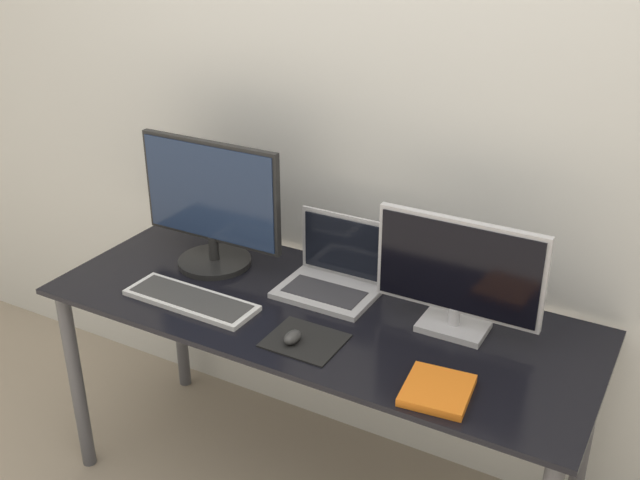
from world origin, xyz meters
TOP-DOWN VIEW (x-y plane):
  - wall_back at (0.00, 0.74)m, footprint 7.00×0.05m
  - desk at (0.00, 0.34)m, footprint 1.74×0.68m
  - monitor_left at (-0.46, 0.44)m, footprint 0.54×0.26m
  - monitor_right at (0.42, 0.44)m, footprint 0.50×0.14m
  - laptop at (-0.02, 0.48)m, footprint 0.31×0.24m
  - keyboard at (-0.37, 0.18)m, footprint 0.45×0.16m
  - mousepad at (0.06, 0.16)m, footprint 0.22×0.19m
  - mouse at (0.04, 0.14)m, footprint 0.04×0.07m
  - book at (0.49, 0.12)m, footprint 0.19×0.20m

SIDE VIEW (x-z plane):
  - desk at x=0.00m, z-range 0.27..1.03m
  - mousepad at x=0.06m, z-range 0.75..0.76m
  - keyboard at x=-0.37m, z-range 0.75..0.77m
  - book at x=0.49m, z-range 0.75..0.78m
  - mouse at x=0.04m, z-range 0.76..0.79m
  - laptop at x=-0.02m, z-range 0.69..0.93m
  - monitor_right at x=0.42m, z-range 0.76..1.12m
  - monitor_left at x=-0.46m, z-range 0.75..1.20m
  - wall_back at x=0.00m, z-range 0.00..2.50m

